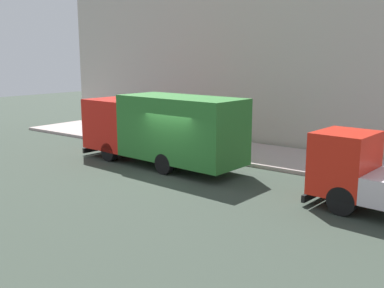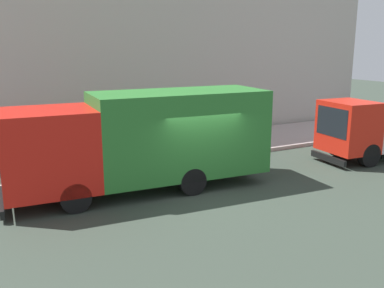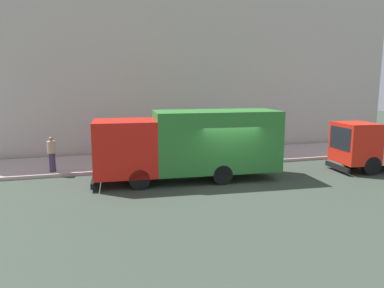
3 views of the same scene
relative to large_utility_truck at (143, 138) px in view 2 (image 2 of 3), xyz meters
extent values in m
plane|color=#343E34|center=(-0.90, -1.49, -1.71)|extent=(80.00, 80.00, 0.00)
cube|color=#B49F9C|center=(4.25, -1.49, -1.63)|extent=(4.30, 30.00, 0.16)
cube|color=#BCB2A9|center=(6.90, -1.49, 3.58)|extent=(0.50, 30.00, 10.59)
cube|color=red|center=(0.19, 2.87, -0.10)|extent=(2.53, 2.77, 2.36)
cube|color=#2A712C|center=(-0.08, -1.22, 0.08)|extent=(2.72, 5.71, 2.70)
cube|color=black|center=(0.28, 4.24, -1.47)|extent=(2.27, 0.27, 0.24)
cylinder|color=black|center=(-0.87, 2.41, -1.28)|extent=(0.36, 0.89, 0.87)
cylinder|color=black|center=(1.18, 2.28, -1.28)|extent=(0.36, 0.89, 0.87)
cylinder|color=black|center=(-1.11, -1.15, -1.28)|extent=(0.36, 0.89, 0.87)
cylinder|color=black|center=(0.95, -1.28, -1.28)|extent=(0.36, 0.89, 0.87)
cube|color=red|center=(-0.66, -8.34, -0.26)|extent=(2.11, 1.84, 1.99)
cube|color=black|center=(-0.59, -7.52, -0.03)|extent=(1.66, 0.20, 1.11)
cube|color=black|center=(-0.58, -7.44, -1.46)|extent=(1.91, 0.27, 0.24)
cylinder|color=black|center=(-1.52, -8.61, -1.26)|extent=(0.37, 0.93, 0.91)
cylinder|color=black|center=(0.15, -8.75, -1.26)|extent=(0.37, 0.93, 0.91)
cylinder|color=black|center=(-0.03, -11.04, -1.26)|extent=(0.37, 0.93, 0.91)
cylinder|color=brown|center=(5.18, 3.49, -1.11)|extent=(0.30, 0.30, 0.88)
cylinder|color=#A1231B|center=(5.18, 3.49, -0.35)|extent=(0.40, 0.40, 0.63)
sphere|color=brown|center=(5.18, 3.49, 0.07)|extent=(0.23, 0.23, 0.23)
camera|label=1|loc=(-14.49, -12.64, 3.02)|focal=41.07mm
camera|label=2|loc=(-12.41, 4.88, 2.90)|focal=40.30mm
camera|label=3|loc=(-15.07, 4.19, 2.60)|focal=33.04mm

